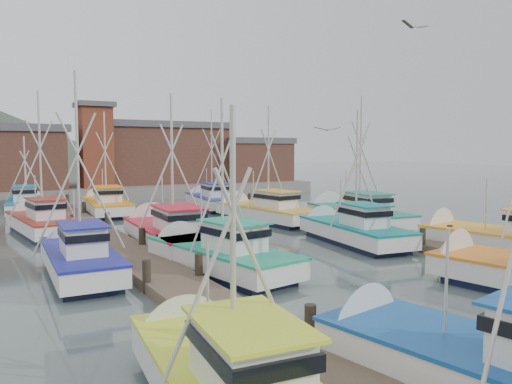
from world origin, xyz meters
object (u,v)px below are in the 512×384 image
boat_0 (487,368)px  boat_8 (169,233)px  lookout_tower (95,144)px  boat_4 (214,255)px  boat_12 (105,205)px

boat_0 → boat_8: boat_0 is taller
lookout_tower → boat_4: 33.64m
lookout_tower → boat_12: (-2.02, -12.05, -4.87)m
boat_0 → boat_12: boat_12 is taller
lookout_tower → boat_4: size_ratio=0.97×
boat_0 → boat_8: bearing=79.5°
boat_8 → boat_12: (0.26, 15.08, 0.00)m
boat_4 → boat_8: (0.24, 6.06, 0.00)m
boat_0 → boat_12: (0.36, 33.78, 0.00)m
boat_8 → boat_12: 15.08m
lookout_tower → boat_8: (-2.29, -27.13, -4.87)m
lookout_tower → boat_0: size_ratio=0.94×
boat_4 → boat_8: 6.06m
lookout_tower → boat_4: (-2.53, -33.19, -4.87)m
lookout_tower → boat_4: bearing=-94.4°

